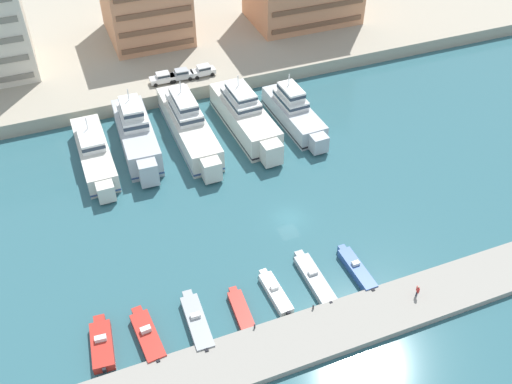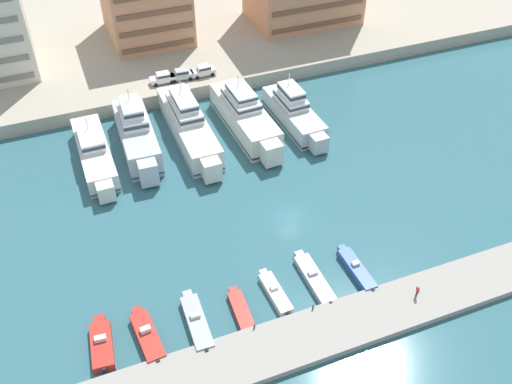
% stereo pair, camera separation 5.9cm
% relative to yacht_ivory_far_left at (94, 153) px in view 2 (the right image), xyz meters
% --- Properties ---
extents(ground_plane, '(400.00, 400.00, 0.00)m').
position_rel_yacht_ivory_far_left_xyz_m(ground_plane, '(21.23, -20.75, -1.77)').
color(ground_plane, '#336670').
extents(quay_promenade, '(180.00, 70.00, 2.33)m').
position_rel_yacht_ivory_far_left_xyz_m(quay_promenade, '(21.23, 45.69, -0.61)').
color(quay_promenade, '#ADA38E').
rests_on(quay_promenade, ground).
extents(pier_dock, '(120.00, 6.15, 0.85)m').
position_rel_yacht_ivory_far_left_xyz_m(pier_dock, '(21.23, -38.09, -1.34)').
color(pier_dock, '#9E998E').
rests_on(pier_dock, ground).
extents(yacht_ivory_far_left, '(4.27, 18.64, 6.20)m').
position_rel_yacht_ivory_far_left_xyz_m(yacht_ivory_far_left, '(0.00, 0.00, 0.00)').
color(yacht_ivory_far_left, silver).
rests_on(yacht_ivory_far_left, ground).
extents(yacht_silver_left, '(5.23, 18.75, 8.82)m').
position_rel_yacht_ivory_far_left_xyz_m(yacht_silver_left, '(6.42, 1.09, 0.84)').
color(yacht_silver_left, silver).
rests_on(yacht_silver_left, ground).
extents(yacht_ivory_mid_left, '(4.79, 22.67, 8.21)m').
position_rel_yacht_ivory_far_left_xyz_m(yacht_ivory_mid_left, '(14.24, 0.97, 0.59)').
color(yacht_ivory_mid_left, silver).
rests_on(yacht_ivory_mid_left, ground).
extents(yacht_ivory_center_left, '(5.84, 20.41, 8.07)m').
position_rel_yacht_ivory_far_left_xyz_m(yacht_ivory_center_left, '(22.92, -0.05, 0.61)').
color(yacht_ivory_center_left, silver).
rests_on(yacht_ivory_center_left, ground).
extents(yacht_silver_center, '(4.98, 17.41, 7.59)m').
position_rel_yacht_ivory_far_left_xyz_m(yacht_silver_center, '(30.50, -1.28, 0.30)').
color(yacht_silver_center, silver).
rests_on(yacht_silver_center, ground).
extents(motorboat_red_far_left, '(2.67, 6.93, 1.52)m').
position_rel_yacht_ivory_far_left_xyz_m(motorboat_red_far_left, '(-4.54, -31.19, -1.24)').
color(motorboat_red_far_left, red).
rests_on(motorboat_red_far_left, ground).
extents(motorboat_red_left, '(2.55, 7.55, 1.59)m').
position_rel_yacht_ivory_far_left_xyz_m(motorboat_red_left, '(0.06, -31.91, -1.23)').
color(motorboat_red_left, red).
rests_on(motorboat_red_left, ground).
extents(motorboat_grey_mid_left, '(2.13, 8.28, 1.50)m').
position_rel_yacht_ivory_far_left_xyz_m(motorboat_grey_mid_left, '(5.37, -32.13, -1.22)').
color(motorboat_grey_mid_left, '#9EA3A8').
rests_on(motorboat_grey_mid_left, ground).
extents(motorboat_red_center_left, '(1.83, 6.38, 0.83)m').
position_rel_yacht_ivory_far_left_xyz_m(motorboat_red_center_left, '(10.33, -32.32, -1.38)').
color(motorboat_red_center_left, red).
rests_on(motorboat_red_center_left, ground).
extents(motorboat_white_center, '(1.91, 6.91, 1.30)m').
position_rel_yacht_ivory_far_left_xyz_m(motorboat_white_center, '(14.74, -31.47, -1.31)').
color(motorboat_white_center, white).
rests_on(motorboat_white_center, ground).
extents(motorboat_grey_center_right, '(2.02, 8.50, 1.25)m').
position_rel_yacht_ivory_far_left_xyz_m(motorboat_grey_center_right, '(19.70, -31.16, -1.33)').
color(motorboat_grey_center_right, '#9EA3A8').
rests_on(motorboat_grey_center_right, ground).
extents(motorboat_blue_mid_right, '(1.74, 7.54, 1.41)m').
position_rel_yacht_ivory_far_left_xyz_m(motorboat_blue_mid_right, '(24.86, -31.80, -1.24)').
color(motorboat_blue_mid_right, '#33569E').
rests_on(motorboat_blue_mid_right, ground).
extents(car_white_far_left, '(4.12, 1.96, 1.80)m').
position_rel_yacht_ivory_far_left_xyz_m(car_white_far_left, '(13.73, 14.16, 1.53)').
color(car_white_far_left, white).
rests_on(car_white_far_left, quay_promenade).
extents(car_silver_left, '(4.18, 2.08, 1.80)m').
position_rel_yacht_ivory_far_left_xyz_m(car_silver_left, '(16.87, 14.11, 1.53)').
color(car_silver_left, '#B7BCC1').
rests_on(car_silver_left, quay_promenade).
extents(car_white_mid_left, '(4.15, 2.02, 1.80)m').
position_rel_yacht_ivory_far_left_xyz_m(car_white_mid_left, '(20.67, 14.03, 1.53)').
color(car_white_mid_left, white).
rests_on(car_white_mid_left, quay_promenade).
extents(pedestrian_near_edge, '(0.33, 0.61, 1.63)m').
position_rel_yacht_ivory_far_left_xyz_m(pedestrian_near_edge, '(28.97, -37.83, 0.05)').
color(pedestrian_near_edge, '#282D3D').
rests_on(pedestrian_near_edge, pier_dock).
extents(bollard_west, '(0.20, 0.20, 0.61)m').
position_rel_yacht_ivory_far_left_xyz_m(bollard_west, '(10.78, -35.27, -0.59)').
color(bollard_west, '#2D2D33').
rests_on(bollard_west, pier_dock).
extents(bollard_west_mid, '(0.20, 0.20, 0.61)m').
position_rel_yacht_ivory_far_left_xyz_m(bollard_west_mid, '(17.58, -35.27, -0.59)').
color(bollard_west_mid, '#2D2D33').
rests_on(bollard_west_mid, pier_dock).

